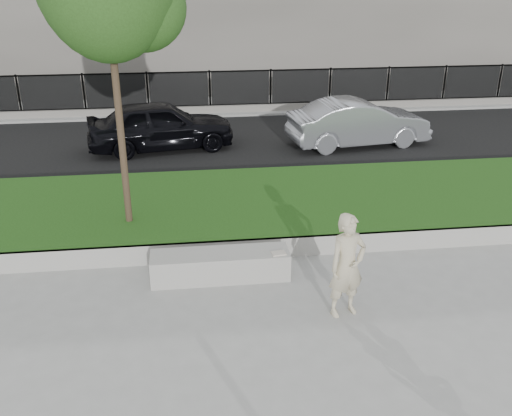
{
  "coord_description": "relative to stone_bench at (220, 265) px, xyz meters",
  "views": [
    {
      "loc": [
        -1.44,
        -8.44,
        5.23
      ],
      "look_at": [
        -0.26,
        1.2,
        0.97
      ],
      "focal_mm": 40.0,
      "sensor_mm": 36.0,
      "label": 1
    }
  ],
  "objects": [
    {
      "name": "grass_kerb",
      "position": [
        0.99,
        0.64,
        -0.05
      ],
      "size": [
        34.0,
        0.08,
        0.4
      ],
      "primitive_type": "cube",
      "color": "#9A9890",
      "rests_on": "ground"
    },
    {
      "name": "far_pavement",
      "position": [
        0.99,
        12.6,
        -0.19
      ],
      "size": [
        34.0,
        3.0,
        0.12
      ],
      "primitive_type": "cube",
      "color": "gray",
      "rests_on": "ground"
    },
    {
      "name": "iron_fence",
      "position": [
        0.99,
        11.6,
        0.29
      ],
      "size": [
        32.0,
        0.3,
        1.5
      ],
      "color": "slate",
      "rests_on": "far_pavement"
    },
    {
      "name": "book",
      "position": [
        1.02,
        -0.16,
        0.26
      ],
      "size": [
        0.26,
        0.21,
        0.03
      ],
      "primitive_type": "cube",
      "rotation": [
        0.0,
        0.0,
        0.14
      ],
      "color": "beige",
      "rests_on": "stone_bench"
    },
    {
      "name": "car_dark",
      "position": [
        -1.24,
        7.63,
        0.51
      ],
      "size": [
        4.45,
        2.37,
        1.44
      ],
      "primitive_type": "imported",
      "rotation": [
        0.0,
        0.0,
        1.73
      ],
      "color": "black",
      "rests_on": "street"
    },
    {
      "name": "stone_bench",
      "position": [
        0.0,
        0.0,
        0.0
      ],
      "size": [
        2.44,
        0.61,
        0.5
      ],
      "primitive_type": "cube",
      "color": "#9A9890",
      "rests_on": "ground"
    },
    {
      "name": "street",
      "position": [
        0.99,
        8.1,
        -0.23
      ],
      "size": [
        34.0,
        7.0,
        0.04
      ],
      "primitive_type": "cube",
      "color": "black",
      "rests_on": "ground"
    },
    {
      "name": "ground",
      "position": [
        0.99,
        -0.4,
        -0.25
      ],
      "size": [
        90.0,
        90.0,
        0.0
      ],
      "primitive_type": "plane",
      "color": "gray",
      "rests_on": "ground"
    },
    {
      "name": "car_silver",
      "position": [
        4.63,
        7.31,
        0.48
      ],
      "size": [
        4.36,
        2.04,
        1.38
      ],
      "primitive_type": "imported",
      "rotation": [
        0.0,
        0.0,
        1.71
      ],
      "color": "#999BA1",
      "rests_on": "street"
    },
    {
      "name": "man",
      "position": [
        1.9,
        -1.34,
        0.61
      ],
      "size": [
        0.72,
        0.58,
        1.72
      ],
      "primitive_type": "imported",
      "rotation": [
        0.0,
        0.0,
        0.29
      ],
      "color": "beige",
      "rests_on": "ground"
    },
    {
      "name": "grass_bank",
      "position": [
        0.99,
        2.6,
        -0.05
      ],
      "size": [
        34.0,
        4.0,
        0.4
      ],
      "primitive_type": "cube",
      "color": "#18390E",
      "rests_on": "ground"
    }
  ]
}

